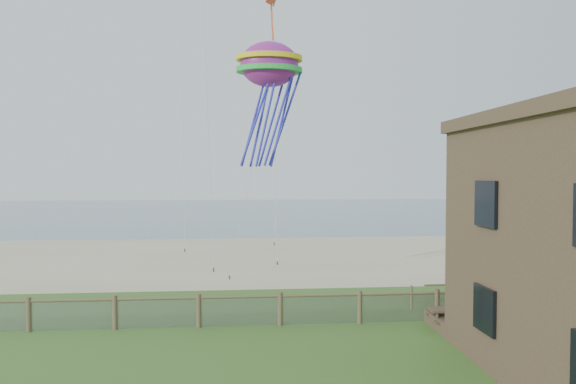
# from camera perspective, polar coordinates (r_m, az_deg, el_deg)

# --- Properties ---
(sand_beach) EXTENTS (72.00, 20.00, 0.02)m
(sand_beach) POSITION_cam_1_polar(r_m,az_deg,el_deg) (35.32, -2.71, -7.17)
(sand_beach) COLOR tan
(sand_beach) RESTS_ON ground
(ocean) EXTENTS (160.00, 68.00, 0.02)m
(ocean) POSITION_cam_1_polar(r_m,az_deg,el_deg) (79.06, -3.93, -2.09)
(ocean) COLOR slate
(ocean) RESTS_ON ground
(chainlink_fence) EXTENTS (36.20, 0.20, 1.25)m
(chainlink_fence) POSITION_cam_1_polar(r_m,az_deg,el_deg) (19.57, -0.86, -13.06)
(chainlink_fence) COLOR #4B3F2A
(chainlink_fence) RESTS_ON ground
(picnic_table) EXTENTS (1.89, 1.49, 0.75)m
(picnic_table) POSITION_cam_1_polar(r_m,az_deg,el_deg) (20.09, 17.96, -13.27)
(picnic_table) COLOR brown
(picnic_table) RESTS_ON ground
(octopus_kite) EXTENTS (3.52, 2.81, 6.46)m
(octopus_kite) POSITION_cam_1_polar(r_m,az_deg,el_deg) (24.64, -2.08, 10.21)
(octopus_kite) COLOR red
(kite_red) EXTENTS (1.91, 1.76, 2.51)m
(kite_red) POSITION_cam_1_polar(r_m,az_deg,el_deg) (28.86, -1.71, 19.61)
(kite_red) COLOR #D65125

